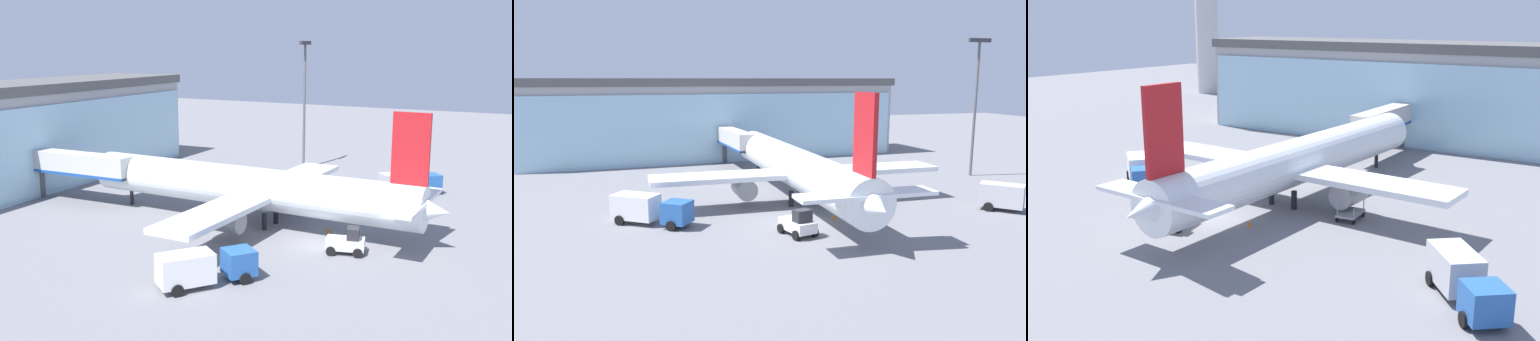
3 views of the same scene
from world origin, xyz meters
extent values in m
plane|color=slate|center=(0.00, 0.00, 0.00)|extent=(240.00, 240.00, 0.00)
cube|color=#9F9F9F|center=(0.00, 41.06, 5.85)|extent=(60.49, 15.46, 11.69)
cube|color=#A0CCE2|center=(0.36, 34.91, 5.26)|extent=(58.62, 3.68, 10.52)
cube|color=#535353|center=(0.00, 41.06, 12.29)|extent=(61.70, 15.77, 1.20)
cube|color=beige|center=(0.70, 29.46, 4.43)|extent=(2.84, 14.33, 2.40)
cube|color=#194799|center=(0.70, 29.46, 3.38)|extent=(2.88, 14.33, 0.30)
cylinder|color=#4C4C51|center=(0.46, 34.79, 1.61)|extent=(0.70, 0.70, 3.23)
cylinder|color=#59595E|center=(29.98, 14.80, 8.72)|extent=(0.36, 0.36, 17.44)
cube|color=#333338|center=(29.98, 14.80, 17.69)|extent=(3.20, 0.40, 0.50)
cylinder|color=white|center=(2.67, 8.85, 3.63)|extent=(4.26, 35.12, 4.07)
cone|color=white|center=(2.76, 26.40, 3.63)|extent=(4.08, 3.02, 4.07)
cone|color=white|center=(2.57, -8.70, 3.63)|extent=(3.68, 4.02, 3.66)
cube|color=white|center=(2.66, 7.09, 3.23)|extent=(30.39, 4.37, 0.50)
cube|color=white|center=(2.57, -7.70, 4.24)|extent=(11.01, 2.46, 0.30)
cube|color=red|center=(2.58, -7.20, 8.75)|extent=(0.38, 3.20, 6.16)
cylinder|color=gray|center=(-3.11, 7.62, 1.88)|extent=(2.12, 3.21, 2.10)
cylinder|color=gray|center=(8.43, 7.56, 1.88)|extent=(2.12, 3.21, 2.10)
cylinder|color=black|center=(1.43, 6.10, 0.80)|extent=(0.50, 0.50, 1.60)
cylinder|color=black|center=(3.87, 6.09, 0.80)|extent=(0.50, 0.50, 1.60)
cylinder|color=black|center=(2.75, 23.40, 0.80)|extent=(0.40, 0.40, 1.60)
cube|color=#2659A5|center=(-10.50, 1.96, 1.40)|extent=(3.07, 3.07, 1.90)
cube|color=white|center=(-13.90, 4.43, 1.55)|extent=(4.53, 4.13, 2.20)
cylinder|color=black|center=(-9.86, 2.85, 0.45)|extent=(0.90, 0.77, 0.90)
cylinder|color=black|center=(-11.15, 1.07, 0.45)|extent=(0.90, 0.77, 0.90)
cylinder|color=black|center=(-14.06, 5.91, 0.45)|extent=(0.90, 0.77, 0.90)
cylinder|color=black|center=(-15.35, 4.13, 0.45)|extent=(0.90, 0.77, 0.90)
cube|color=#B2B2B7|center=(20.79, -1.34, 1.55)|extent=(4.32, 4.44, 2.20)
cylinder|color=black|center=(20.93, 0.14, 0.45)|extent=(0.83, 0.87, 0.90)
cylinder|color=black|center=(19.31, -1.34, 0.45)|extent=(0.83, 0.87, 0.90)
cube|color=gray|center=(9.13, 6.62, 0.52)|extent=(2.00, 3.01, 0.16)
cylinder|color=black|center=(8.25, 7.62, 0.22)|extent=(0.18, 0.45, 0.44)
cylinder|color=gray|center=(8.25, 7.62, 1.05)|extent=(0.08, 0.08, 0.90)
cylinder|color=black|center=(9.68, 7.83, 0.22)|extent=(0.18, 0.45, 0.44)
cylinder|color=gray|center=(9.68, 7.83, 1.05)|extent=(0.08, 0.08, 0.90)
cylinder|color=black|center=(8.59, 5.40, 0.22)|extent=(0.18, 0.45, 0.44)
cylinder|color=gray|center=(8.59, 5.40, 1.05)|extent=(0.08, 0.08, 0.90)
cylinder|color=black|center=(10.01, 5.62, 0.22)|extent=(0.18, 0.45, 0.44)
cylinder|color=gray|center=(10.01, 5.62, 1.05)|extent=(0.08, 0.08, 0.90)
cube|color=silver|center=(-1.17, -3.01, 0.85)|extent=(2.56, 3.56, 0.90)
cube|color=#26262B|center=(-1.00, -3.63, 1.80)|extent=(1.61, 1.33, 1.00)
cylinder|color=black|center=(-2.33, -2.16, 0.40)|extent=(0.54, 0.86, 0.80)
cylinder|color=black|center=(-0.59, -1.70, 0.40)|extent=(0.54, 0.86, 0.80)
cylinder|color=black|center=(-1.75, -4.33, 0.40)|extent=(0.54, 0.86, 0.80)
cylinder|color=black|center=(-0.01, -3.86, 0.40)|extent=(0.54, 0.86, 0.80)
cone|color=orange|center=(3.58, 0.32, 0.28)|extent=(0.36, 0.36, 0.55)
cone|color=orange|center=(-13.15, 7.75, 0.28)|extent=(0.36, 0.36, 0.55)
camera|label=1|loc=(-47.16, -19.44, 17.17)|focal=42.00mm
camera|label=2|loc=(-14.88, -40.54, 12.78)|focal=35.00mm
camera|label=3|loc=(31.99, -34.14, 16.08)|focal=42.00mm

